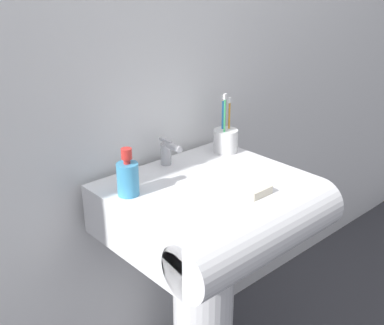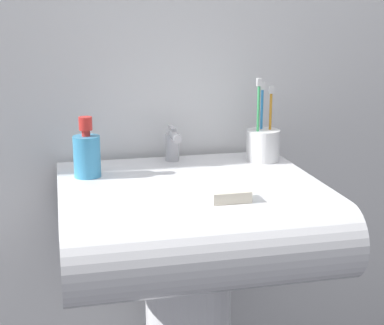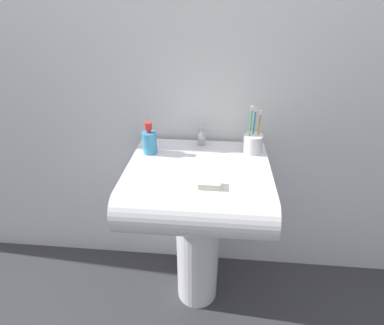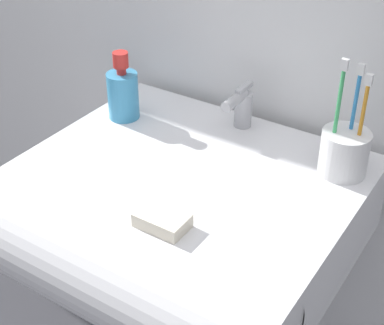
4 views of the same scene
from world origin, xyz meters
name	(u,v)px [view 4 (image 4 of 4)]	position (x,y,z in m)	size (l,w,h in m)	color
sink_basin	(175,220)	(0.00, -0.06, 0.75)	(0.60, 0.56, 0.16)	white
faucet	(242,107)	(0.00, 0.18, 0.88)	(0.04, 0.10, 0.09)	#B7B7BC
toothbrush_cup	(344,151)	(0.24, 0.14, 0.87)	(0.09, 0.09, 0.22)	white
soap_bottle	(123,93)	(-0.23, 0.09, 0.88)	(0.06, 0.06, 0.15)	#3F99CC
bar_soap	(162,220)	(0.05, -0.17, 0.84)	(0.08, 0.05, 0.02)	silver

